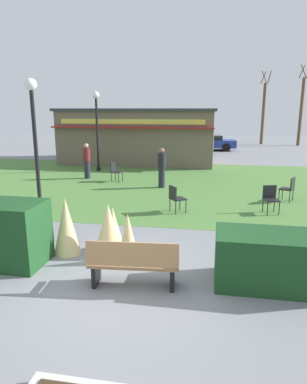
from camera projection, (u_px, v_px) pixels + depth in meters
name	position (u px, v px, depth m)	size (l,w,h in m)	color
ground_plane	(121.00, 289.00, 6.48)	(80.00, 80.00, 0.00)	slate
lawn_patch	(177.00, 184.00, 15.61)	(36.00, 12.00, 0.01)	#4C7A38
park_bench	(133.00, 264.00, 6.45)	(1.74, 0.66, 0.95)	#9E7547
hedge_left	(1.00, 233.00, 7.45)	(1.87, 1.10, 1.37)	#19421E
hedge_right	(272.00, 260.00, 6.53)	(2.13, 1.10, 1.03)	#19421E
ornamental_grass_behind_left	(109.00, 230.00, 7.88)	(0.71, 0.71, 1.21)	#D1BC7F
ornamental_grass_behind_right	(66.00, 226.00, 7.97)	(0.61, 0.61, 1.33)	#D1BC7F
ornamental_grass_behind_center	(128.00, 238.00, 7.56)	(0.50, 0.50, 1.10)	#D1BC7F
ornamental_grass_behind_far	(113.00, 228.00, 8.21)	(0.54, 0.54, 1.05)	#D1BC7F
lamppost_mid	(34.00, 131.00, 10.49)	(0.36, 0.36, 4.16)	black
lamppost_far	(97.00, 122.00, 18.26)	(0.36, 0.36, 4.16)	black
trash_bin	(260.00, 261.00, 6.76)	(0.52, 0.52, 0.81)	#2D4233
food_kiosk	(140.00, 135.00, 21.94)	(9.50, 5.38, 3.31)	#6B5B4C
cafe_chair_west	(115.00, 170.00, 15.99)	(0.53, 0.53, 0.89)	black
cafe_chair_east	(289.00, 187.00, 12.52)	(0.59, 0.59, 0.89)	black
cafe_chair_center	(176.00, 197.00, 11.17)	(0.62, 0.62, 0.89)	black
cafe_chair_north	(271.00, 197.00, 11.14)	(0.54, 0.54, 0.89)	black
person_strolling	(162.00, 168.00, 14.68)	(0.34, 0.34, 1.69)	#23232D
person_standing	(87.00, 161.00, 16.63)	(0.34, 0.34, 1.69)	#23232D
parked_car_west_slot	(144.00, 141.00, 29.14)	(4.22, 2.09, 1.20)	silver
parked_car_center_slot	(209.00, 142.00, 28.23)	(4.33, 2.30, 1.20)	navy
tree_left_bg	(301.00, 110.00, 31.17)	(0.91, 0.96, 7.05)	brown
tree_right_bg	(263.00, 112.00, 32.50)	(0.91, 0.96, 6.67)	brown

